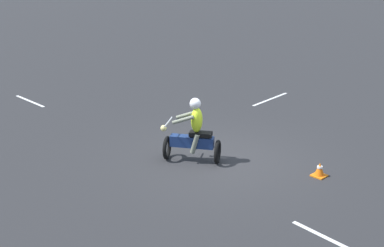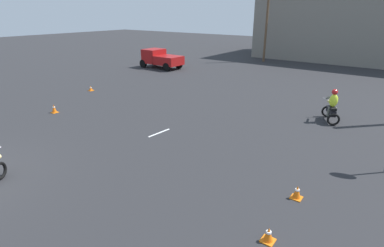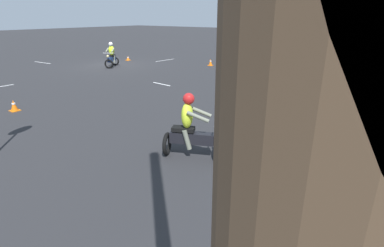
# 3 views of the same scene
# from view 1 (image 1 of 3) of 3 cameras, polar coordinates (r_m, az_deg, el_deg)

# --- Properties ---
(ground_plane) EXTENTS (120.00, 120.00, 0.00)m
(ground_plane) POSITION_cam_1_polar(r_m,az_deg,el_deg) (13.62, 2.85, -3.89)
(ground_plane) COLOR #28282B
(motorcycle_rider_foreground) EXTENTS (1.50, 1.26, 1.66)m
(motorcycle_rider_foreground) POSITION_cam_1_polar(r_m,az_deg,el_deg) (13.27, 0.15, -1.13)
(motorcycle_rider_foreground) COLOR black
(motorcycle_rider_foreground) RESTS_ON ground
(traffic_cone_mid_center) EXTENTS (0.32, 0.32, 0.34)m
(traffic_cone_mid_center) POSITION_cam_1_polar(r_m,az_deg,el_deg) (13.00, 13.46, -4.83)
(traffic_cone_mid_center) COLOR orange
(traffic_cone_mid_center) RESTS_ON ground
(lane_stripe_e) EXTENTS (1.86, 0.11, 0.01)m
(lane_stripe_e) POSITION_cam_1_polar(r_m,az_deg,el_deg) (19.23, -16.91, 2.31)
(lane_stripe_e) COLOR silver
(lane_stripe_e) RESTS_ON ground
(lane_stripe_w) EXTENTS (1.94, 0.25, 0.01)m
(lane_stripe_w) POSITION_cam_1_polar(r_m,az_deg,el_deg) (10.52, 14.94, -12.08)
(lane_stripe_w) COLOR silver
(lane_stripe_w) RESTS_ON ground
(lane_stripe_s) EXTENTS (0.22, 2.06, 0.01)m
(lane_stripe_s) POSITION_cam_1_polar(r_m,az_deg,el_deg) (18.81, 8.35, 2.59)
(lane_stripe_s) COLOR silver
(lane_stripe_s) RESTS_ON ground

